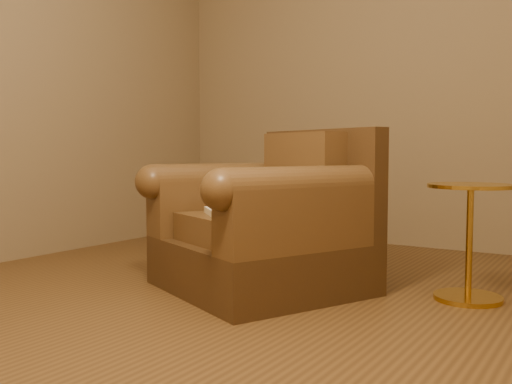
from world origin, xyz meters
The scene contains 5 objects.
floor centered at (0.00, 0.00, 0.00)m, with size 4.00×4.00×0.00m, color brown.
armchair centered at (-0.20, 0.29, 0.32)m, with size 1.21×1.18×0.83m.
teddy_bear centered at (-0.16, 0.36, 0.48)m, with size 0.15×0.18×0.21m.
guidebook centered at (-0.25, 0.06, 0.41)m, with size 0.46×0.45×0.03m.
side_table centered at (0.74, 0.60, 0.30)m, with size 0.40×0.40×0.56m.
Camera 1 is at (1.35, -2.22, 0.72)m, focal length 40.00 mm.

